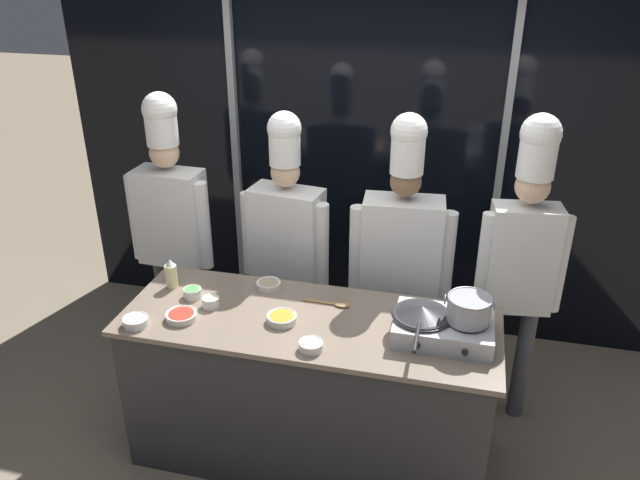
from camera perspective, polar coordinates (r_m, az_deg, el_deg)
name	(u,v)px	position (r m, az deg, el deg)	size (l,w,h in m)	color
ground_plane	(310,450)	(3.94, -0.92, -18.67)	(24.00, 24.00, 0.00)	#7F705B
window_wall_back	(363,155)	(4.55, 3.95, 7.75)	(4.52, 0.09, 2.70)	black
demo_counter	(309,388)	(3.62, -0.97, -13.39)	(2.02, 0.75, 0.93)	#2D2D30
portable_stove	(443,327)	(3.24, 11.20, -7.85)	(0.49, 0.37, 0.12)	#B2B5BA
frying_pan	(422,311)	(3.19, 9.29, -6.41)	(0.31, 0.53, 0.05)	#232326
stock_pot	(469,308)	(3.17, 13.46, -6.08)	(0.25, 0.22, 0.13)	#93969B
squeeze_bottle_oil	(171,274)	(3.70, -13.46, -3.03)	(0.07, 0.07, 0.18)	beige
prep_bowl_scallions	(192,292)	(3.60, -11.59, -4.69)	(0.10, 0.10, 0.06)	silver
prep_bowl_shrimp	(311,345)	(3.10, -0.84, -9.60)	(0.12, 0.12, 0.05)	silver
prep_bowl_mushrooms	(269,284)	(3.63, -4.73, -4.05)	(0.14, 0.14, 0.04)	silver
prep_bowl_chili_flakes	(181,315)	(3.42, -12.57, -6.75)	(0.17, 0.17, 0.04)	silver
prep_bowl_carrots	(282,318)	(3.32, -3.52, -7.13)	(0.16, 0.16, 0.04)	silver
prep_bowl_bean_sprouts	(211,301)	(3.49, -9.96, -5.54)	(0.10, 0.10, 0.06)	silver
prep_bowl_garlic	(135,321)	(3.42, -16.52, -7.11)	(0.14, 0.14, 0.05)	silver
serving_spoon_slotted	(336,304)	(3.46, 1.46, -5.88)	(0.27, 0.06, 0.02)	olive
chef_head	(171,217)	(4.21, -13.44, 2.08)	(0.58, 0.25, 1.93)	#4C4C51
chef_sous	(287,236)	(3.98, -3.06, 0.33)	(0.59, 0.30, 1.86)	#232326
chef_line	(401,250)	(3.80, 7.45, -0.91)	(0.63, 0.28, 1.90)	#2D3856
chef_pastry	(522,251)	(3.71, 18.03, -0.94)	(0.50, 0.25, 1.96)	#4C4C51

